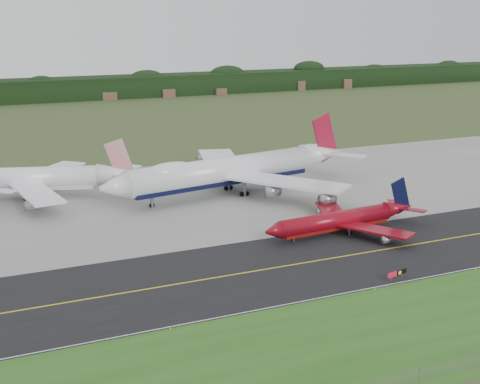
% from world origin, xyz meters
% --- Properties ---
extents(ground, '(600.00, 600.00, 0.00)m').
position_xyz_m(ground, '(0.00, 0.00, 0.00)').
color(ground, '#314520').
rests_on(ground, ground).
extents(grass_verge, '(400.00, 30.00, 0.01)m').
position_xyz_m(grass_verge, '(0.00, -35.00, 0.01)').
color(grass_verge, '#265D1B').
rests_on(grass_verge, ground).
extents(taxiway, '(400.00, 32.00, 0.02)m').
position_xyz_m(taxiway, '(0.00, -4.00, 0.01)').
color(taxiway, black).
rests_on(taxiway, ground).
extents(apron, '(400.00, 78.00, 0.01)m').
position_xyz_m(apron, '(0.00, 51.00, 0.01)').
color(apron, gray).
rests_on(apron, ground).
extents(taxiway_centreline, '(400.00, 0.40, 0.00)m').
position_xyz_m(taxiway_centreline, '(0.00, -4.00, 0.03)').
color(taxiway_centreline, yellow).
rests_on(taxiway_centreline, taxiway).
extents(taxiway_edge_line, '(400.00, 0.25, 0.00)m').
position_xyz_m(taxiway_edge_line, '(0.00, -19.50, 0.03)').
color(taxiway_edge_line, silver).
rests_on(taxiway_edge_line, taxiway).
extents(perimeter_fence, '(320.00, 0.10, 320.00)m').
position_xyz_m(perimeter_fence, '(0.00, -48.00, 1.10)').
color(perimeter_fence, slate).
rests_on(perimeter_fence, ground).
extents(horizon_treeline, '(700.00, 25.00, 12.00)m').
position_xyz_m(horizon_treeline, '(0.00, 273.76, 5.47)').
color(horizon_treeline, black).
rests_on(horizon_treeline, ground).
extents(jet_ba_747, '(76.00, 62.16, 19.17)m').
position_xyz_m(jet_ba_747, '(9.24, 48.81, 6.53)').
color(jet_ba_747, white).
rests_on(jet_ba_747, ground).
extents(jet_red_737, '(39.12, 31.81, 10.56)m').
position_xyz_m(jet_red_737, '(18.75, 8.94, 2.92)').
color(jet_red_737, maroon).
rests_on(jet_red_737, ground).
extents(jet_star_tail, '(56.70, 46.27, 15.24)m').
position_xyz_m(jet_star_tail, '(-40.49, 66.37, 5.08)').
color(jet_star_tail, white).
rests_on(jet_star_tail, ground).
extents(taxiway_sign, '(4.75, 1.16, 1.60)m').
position_xyz_m(taxiway_sign, '(13.06, -17.98, 1.13)').
color(taxiway_sign, slate).
rests_on(taxiway_sign, ground).
extents(edge_marker_left, '(0.16, 0.16, 0.50)m').
position_xyz_m(edge_marker_left, '(-30.66, -20.50, 0.25)').
color(edge_marker_left, yellow).
rests_on(edge_marker_left, ground).
extents(edge_marker_center, '(0.16, 0.16, 0.50)m').
position_xyz_m(edge_marker_center, '(6.52, -20.50, 0.25)').
color(edge_marker_center, yellow).
rests_on(edge_marker_center, ground).
extents(edge_marker_right, '(0.16, 0.16, 0.50)m').
position_xyz_m(edge_marker_right, '(29.05, -20.50, 0.25)').
color(edge_marker_right, yellow).
rests_on(edge_marker_right, ground).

